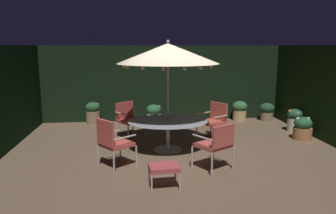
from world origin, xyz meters
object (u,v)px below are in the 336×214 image
at_px(patio_chair_northeast, 128,117).
at_px(potted_plant_back_left, 294,119).
at_px(patio_dining_table, 168,126).
at_px(ottoman_footrest, 164,168).
at_px(potted_plant_left_far, 154,113).
at_px(potted_plant_right_far, 93,112).
at_px(potted_plant_front_corner, 240,110).
at_px(potted_plant_back_right, 303,128).
at_px(patio_umbrella, 168,54).
at_px(patio_chair_north, 215,118).
at_px(patio_chair_east, 112,140).
at_px(potted_plant_right_near, 267,111).
at_px(patio_chair_southeast, 216,142).

xyz_separation_m(patio_chair_northeast, potted_plant_back_left, (4.81, 0.11, -0.21)).
bearing_deg(patio_dining_table, ottoman_footrest, -98.16).
distance_m(patio_dining_table, potted_plant_left_far, 3.06).
bearing_deg(potted_plant_left_far, potted_plant_right_far, -178.05).
height_order(potted_plant_front_corner, potted_plant_left_far, potted_plant_front_corner).
relative_size(ottoman_footrest, potted_plant_back_right, 0.91).
height_order(patio_umbrella, potted_plant_back_left, patio_umbrella).
bearing_deg(patio_chair_north, patio_chair_northeast, 169.32).
relative_size(ottoman_footrest, potted_plant_left_far, 0.96).
distance_m(patio_chair_east, potted_plant_left_far, 4.18).
relative_size(potted_plant_front_corner, potted_plant_back_right, 1.09).
xyz_separation_m(potted_plant_right_near, potted_plant_right_far, (-5.73, 0.20, 0.04)).
bearing_deg(potted_plant_right_far, patio_chair_east, -77.73).
bearing_deg(patio_chair_north, potted_plant_back_right, -6.67).
distance_m(patio_dining_table, patio_chair_north, 1.57).
distance_m(patio_umbrella, patio_chair_southeast, 2.32).
xyz_separation_m(ottoman_footrest, potted_plant_right_far, (-1.80, 5.00, 0.01)).
relative_size(patio_chair_north, patio_chair_east, 0.95).
bearing_deg(patio_chair_southeast, potted_plant_right_near, 55.64).
xyz_separation_m(patio_chair_east, potted_plant_right_far, (-0.86, 3.95, -0.22)).
bearing_deg(ottoman_footrest, potted_plant_back_right, 33.07).
bearing_deg(potted_plant_front_corner, patio_chair_southeast, -114.30).
height_order(patio_umbrella, ottoman_footrest, patio_umbrella).
bearing_deg(patio_chair_southeast, potted_plant_back_right, 33.53).
xyz_separation_m(patio_chair_east, ottoman_footrest, (0.94, -1.04, -0.23)).
height_order(potted_plant_front_corner, potted_plant_right_far, potted_plant_right_far).
bearing_deg(potted_plant_front_corner, potted_plant_back_right, -68.03).
distance_m(patio_dining_table, potted_plant_back_right, 3.73).
relative_size(patio_chair_east, patio_chair_southeast, 1.07).
bearing_deg(potted_plant_right_far, potted_plant_left_far, 1.95).
bearing_deg(potted_plant_right_far, patio_umbrella, -54.78).
bearing_deg(patio_dining_table, patio_umbrella, 172.76).
bearing_deg(potted_plant_left_far, patio_chair_northeast, -114.31).
bearing_deg(patio_chair_northeast, patio_chair_east, -97.39).
xyz_separation_m(patio_chair_east, potted_plant_back_left, (5.10, 2.36, -0.23)).
bearing_deg(patio_dining_table, potted_plant_left_far, 92.68).
bearing_deg(potted_plant_back_left, potted_plant_left_far, 157.45).
relative_size(potted_plant_back_left, potted_plant_back_right, 1.09).
bearing_deg(patio_chair_northeast, potted_plant_right_far, 123.91).
distance_m(patio_dining_table, patio_chair_southeast, 1.57).
distance_m(ottoman_footrest, potted_plant_right_far, 5.31).
distance_m(patio_chair_southeast, potted_plant_front_corner, 4.65).
relative_size(potted_plant_right_near, potted_plant_left_far, 1.05).
relative_size(patio_chair_northeast, potted_plant_right_near, 1.59).
bearing_deg(patio_chair_east, ottoman_footrest, -47.85).
bearing_deg(potted_plant_left_far, ottoman_footrest, -91.69).
bearing_deg(patio_chair_southeast, patio_chair_northeast, 124.24).
bearing_deg(ottoman_footrest, potted_plant_front_corner, 58.45).
relative_size(patio_chair_northeast, potted_plant_back_left, 1.45).
bearing_deg(potted_plant_left_far, potted_plant_back_left, -22.55).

